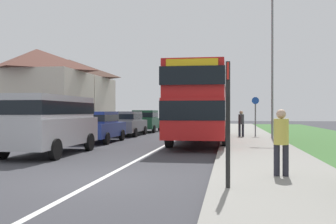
# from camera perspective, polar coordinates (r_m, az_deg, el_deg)

# --- Properties ---
(ground_plane) EXTENTS (120.00, 120.00, 0.00)m
(ground_plane) POSITION_cam_1_polar(r_m,az_deg,el_deg) (9.40, -10.13, -9.84)
(ground_plane) COLOR #38383D
(lane_marking_centre) EXTENTS (0.14, 60.00, 0.01)m
(lane_marking_centre) POSITION_cam_1_polar(r_m,az_deg,el_deg) (17.10, -1.32, -5.35)
(lane_marking_centre) COLOR silver
(lane_marking_centre) RESTS_ON ground_plane
(pavement_near_side) EXTENTS (3.20, 68.00, 0.12)m
(pavement_near_side) POSITION_cam_1_polar(r_m,az_deg,el_deg) (14.88, 13.48, -5.94)
(pavement_near_side) COLOR gray
(pavement_near_side) RESTS_ON ground_plane
(double_decker_bus) EXTENTS (2.80, 11.22, 3.70)m
(double_decker_bus) POSITION_cam_1_polar(r_m,az_deg,el_deg) (20.43, 4.97, 1.54)
(double_decker_bus) COLOR red
(double_decker_bus) RESTS_ON ground_plane
(parked_van_silver) EXTENTS (2.11, 5.15, 2.20)m
(parked_van_silver) POSITION_cam_1_polar(r_m,az_deg,el_deg) (15.29, -16.89, -1.08)
(parked_van_silver) COLOR #B7B7BC
(parked_van_silver) RESTS_ON ground_plane
(parked_car_blue) EXTENTS (1.92, 4.42, 1.62)m
(parked_car_blue) POSITION_cam_1_polar(r_m,az_deg,el_deg) (20.72, -10.15, -1.94)
(parked_car_blue) COLOR navy
(parked_car_blue) RESTS_ON ground_plane
(parked_car_grey) EXTENTS (1.96, 4.52, 1.62)m
(parked_car_grey) POSITION_cam_1_polar(r_m,az_deg,el_deg) (26.05, -6.05, -1.52)
(parked_car_grey) COLOR slate
(parked_car_grey) RESTS_ON ground_plane
(parked_car_dark_green) EXTENTS (1.98, 4.16, 1.72)m
(parked_car_dark_green) POSITION_cam_1_polar(r_m,az_deg,el_deg) (30.84, -3.29, -1.20)
(parked_car_dark_green) COLOR #19472D
(parked_car_dark_green) RESTS_ON ground_plane
(pedestrian_at_stop) EXTENTS (0.34, 0.34, 1.67)m
(pedestrian_at_stop) POSITION_cam_1_polar(r_m,az_deg,el_deg) (9.42, 16.23, -3.84)
(pedestrian_at_stop) COLOR #23232D
(pedestrian_at_stop) RESTS_ON ground_plane
(pedestrian_walking_away) EXTENTS (0.34, 0.34, 1.67)m
(pedestrian_walking_away) POSITION_cam_1_polar(r_m,az_deg,el_deg) (23.84, 10.67, -1.48)
(pedestrian_walking_away) COLOR #23232D
(pedestrian_walking_away) RESTS_ON ground_plane
(bus_stop_sign) EXTENTS (0.09, 0.52, 2.60)m
(bus_stop_sign) POSITION_cam_1_polar(r_m,az_deg,el_deg) (7.73, 8.77, -0.50)
(bus_stop_sign) COLOR black
(bus_stop_sign) RESTS_ON ground_plane
(cycle_route_sign) EXTENTS (0.44, 0.08, 2.52)m
(cycle_route_sign) POSITION_cam_1_polar(r_m,az_deg,el_deg) (24.75, 12.67, -0.38)
(cycle_route_sign) COLOR slate
(cycle_route_sign) RESTS_ON ground_plane
(street_lamp_mid) EXTENTS (1.14, 0.20, 8.43)m
(street_lamp_mid) POSITION_cam_1_polar(r_m,az_deg,el_deg) (22.83, 14.79, 8.01)
(street_lamp_mid) COLOR slate
(street_lamp_mid) RESTS_ON ground_plane
(house_terrace_far_side) EXTENTS (7.37, 12.57, 6.62)m
(house_terrace_far_side) POSITION_cam_1_polar(r_m,az_deg,el_deg) (35.63, -16.30, 2.78)
(house_terrace_far_side) COLOR beige
(house_terrace_far_side) RESTS_ON ground_plane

